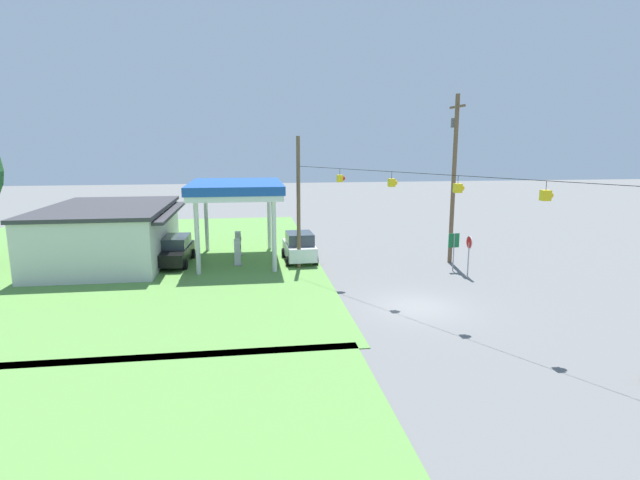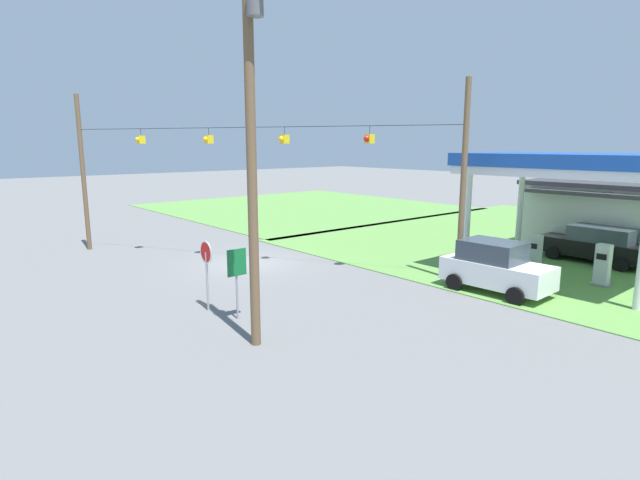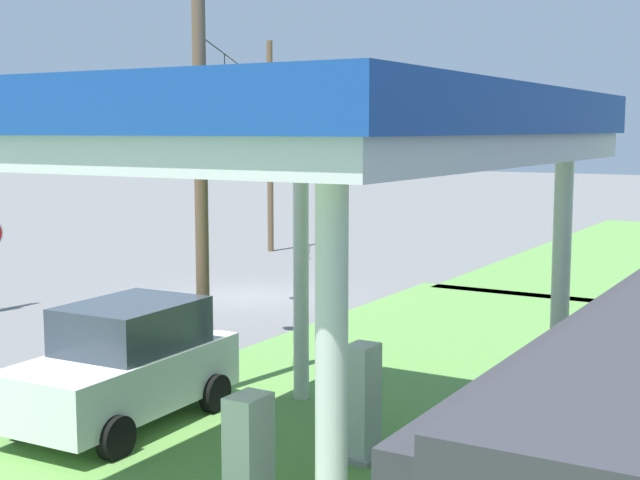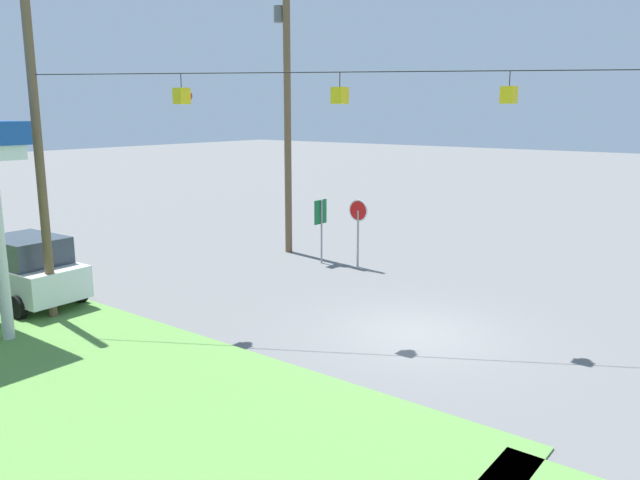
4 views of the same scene
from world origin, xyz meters
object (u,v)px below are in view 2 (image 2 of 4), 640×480
at_px(car_at_pumps_rear, 597,244).
at_px(route_sign, 237,269).
at_px(utility_pole_main, 252,130).
at_px(stop_sign_roadside, 206,260).
at_px(gas_station_canopy, 576,166).
at_px(fuel_pump_near, 534,255).
at_px(fuel_pump_far, 602,266).
at_px(car_at_pumps_front, 495,267).

distance_m(car_at_pumps_rear, route_sign, 18.21).
bearing_deg(utility_pole_main, stop_sign_roadside, 174.25).
distance_m(stop_sign_roadside, utility_pole_main, 5.69).
xyz_separation_m(stop_sign_roadside, utility_pole_main, (3.68, -0.37, 4.33)).
distance_m(gas_station_canopy, stop_sign_roadside, 15.49).
relative_size(fuel_pump_near, route_sign, 0.73).
relative_size(gas_station_canopy, route_sign, 3.51).
distance_m(route_sign, utility_pole_main, 5.02).
bearing_deg(gas_station_canopy, fuel_pump_far, -0.06).
xyz_separation_m(gas_station_canopy, fuel_pump_near, (-1.45, -0.00, -4.02)).
height_order(gas_station_canopy, fuel_pump_far, gas_station_canopy).
xyz_separation_m(gas_station_canopy, fuel_pump_far, (1.45, -0.00, -4.02)).
bearing_deg(utility_pole_main, gas_station_canopy, 79.85).
bearing_deg(stop_sign_roadside, fuel_pump_far, -118.98).
distance_m(fuel_pump_far, stop_sign_roadside, 15.86).
xyz_separation_m(car_at_pumps_front, route_sign, (-3.85, -9.36, 0.69)).
relative_size(car_at_pumps_rear, route_sign, 2.17).
bearing_deg(car_at_pumps_front, fuel_pump_near, 95.06).
distance_m(fuel_pump_near, stop_sign_roadside, 14.69).
distance_m(fuel_pump_far, utility_pole_main, 15.70).
relative_size(gas_station_canopy, stop_sign_roadside, 3.37).
distance_m(gas_station_canopy, car_at_pumps_front, 5.73).
height_order(fuel_pump_near, car_at_pumps_front, car_at_pumps_front).
bearing_deg(stop_sign_roadside, car_at_pumps_rear, -108.03).
bearing_deg(utility_pole_main, fuel_pump_near, 85.58).
relative_size(fuel_pump_near, car_at_pumps_rear, 0.34).
height_order(car_at_pumps_front, utility_pole_main, utility_pole_main).
bearing_deg(stop_sign_roadside, car_at_pumps_front, -118.62).
distance_m(stop_sign_roadside, route_sign, 1.49).
xyz_separation_m(gas_station_canopy, utility_pole_main, (-2.55, -14.22, 1.28)).
xyz_separation_m(fuel_pump_near, utility_pole_main, (-1.10, -14.22, 5.30)).
bearing_deg(fuel_pump_near, fuel_pump_far, 0.00).
distance_m(fuel_pump_near, fuel_pump_far, 2.89).
height_order(fuel_pump_near, utility_pole_main, utility_pole_main).
distance_m(fuel_pump_near, utility_pole_main, 15.22).
height_order(car_at_pumps_rear, utility_pole_main, utility_pole_main).
bearing_deg(fuel_pump_far, car_at_pumps_rear, 113.61).
height_order(stop_sign_roadside, utility_pole_main, utility_pole_main).
bearing_deg(fuel_pump_near, utility_pole_main, -94.42).
bearing_deg(route_sign, stop_sign_roadside, -166.63).
distance_m(gas_station_canopy, car_at_pumps_rear, 5.71).
bearing_deg(car_at_pumps_rear, car_at_pumps_front, 89.01).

